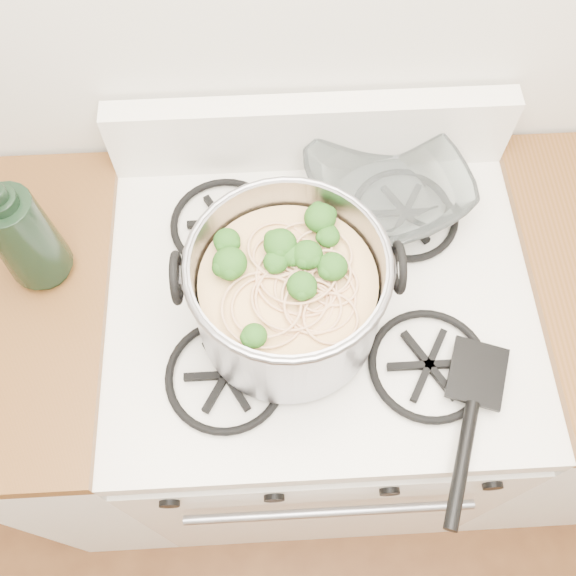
# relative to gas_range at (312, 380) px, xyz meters

# --- Properties ---
(gas_range) EXTENTS (0.76, 0.66, 0.92)m
(gas_range) POSITION_rel_gas_range_xyz_m (0.00, 0.00, 0.00)
(gas_range) COLOR white
(gas_range) RESTS_ON ground
(counter_left) EXTENTS (0.25, 0.65, 0.92)m
(counter_left) POSITION_rel_gas_range_xyz_m (-0.51, 0.00, 0.02)
(counter_left) COLOR silver
(counter_left) RESTS_ON ground
(stock_pot) EXTENTS (0.34, 0.31, 0.21)m
(stock_pot) POSITION_rel_gas_range_xyz_m (-0.06, -0.06, 0.58)
(stock_pot) COLOR #95959D
(stock_pot) RESTS_ON gas_range
(spatula) EXTENTS (0.38, 0.39, 0.02)m
(spatula) POSITION_rel_gas_range_xyz_m (0.24, -0.17, 0.50)
(spatula) COLOR black
(spatula) RESTS_ON gas_range
(glass_bowl) EXTENTS (0.15, 0.15, 0.03)m
(glass_bowl) POSITION_rel_gas_range_xyz_m (0.14, 0.19, 0.50)
(glass_bowl) COLOR white
(glass_bowl) RESTS_ON gas_range
(bottle) EXTENTS (0.13, 0.13, 0.28)m
(bottle) POSITION_rel_gas_range_xyz_m (-0.49, 0.07, 0.62)
(bottle) COLOR black
(bottle) RESTS_ON counter_left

